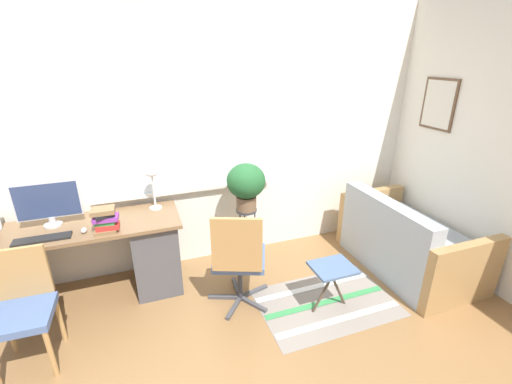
{
  "coord_description": "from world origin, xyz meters",
  "views": [
    {
      "loc": [
        -0.35,
        -2.66,
        2.12
      ],
      "look_at": [
        0.67,
        0.15,
        0.9
      ],
      "focal_mm": 24.0,
      "sensor_mm": 36.0,
      "label": 1
    }
  ],
  "objects_px": {
    "keyboard": "(42,239)",
    "potted_plant": "(246,183)",
    "book_stack": "(105,220)",
    "desk_chair_wooden": "(22,306)",
    "office_chair_swivel": "(239,258)",
    "mouse": "(84,230)",
    "desk_lamp": "(152,179)",
    "plant_stand": "(247,219)",
    "couch_loveseat": "(406,244)",
    "monitor": "(48,203)",
    "folding_stool": "(332,271)"
  },
  "relations": [
    {
      "from": "couch_loveseat",
      "to": "plant_stand",
      "type": "relative_size",
      "value": 2.08
    },
    {
      "from": "desk_lamp",
      "to": "monitor",
      "type": "bearing_deg",
      "value": -175.91
    },
    {
      "from": "potted_plant",
      "to": "folding_stool",
      "type": "distance_m",
      "value": 1.14
    },
    {
      "from": "mouse",
      "to": "couch_loveseat",
      "type": "xyz_separation_m",
      "value": [
        3.0,
        -0.44,
        -0.49
      ]
    },
    {
      "from": "keyboard",
      "to": "mouse",
      "type": "xyz_separation_m",
      "value": [
        0.3,
        0.02,
        0.01
      ]
    },
    {
      "from": "office_chair_swivel",
      "to": "couch_loveseat",
      "type": "xyz_separation_m",
      "value": [
        1.81,
        -0.02,
        -0.21
      ]
    },
    {
      "from": "plant_stand",
      "to": "potted_plant",
      "type": "distance_m",
      "value": 0.39
    },
    {
      "from": "desk_chair_wooden",
      "to": "folding_stool",
      "type": "xyz_separation_m",
      "value": [
        2.34,
        -0.29,
        -0.08
      ]
    },
    {
      "from": "book_stack",
      "to": "potted_plant",
      "type": "relative_size",
      "value": 0.44
    },
    {
      "from": "keyboard",
      "to": "mouse",
      "type": "bearing_deg",
      "value": 4.58
    },
    {
      "from": "book_stack",
      "to": "couch_loveseat",
      "type": "xyz_separation_m",
      "value": [
        2.83,
        -0.39,
        -0.58
      ]
    },
    {
      "from": "potted_plant",
      "to": "folding_stool",
      "type": "relative_size",
      "value": 1.07
    },
    {
      "from": "plant_stand",
      "to": "potted_plant",
      "type": "height_order",
      "value": "potted_plant"
    },
    {
      "from": "keyboard",
      "to": "desk_lamp",
      "type": "height_order",
      "value": "desk_lamp"
    },
    {
      "from": "monitor",
      "to": "keyboard",
      "type": "xyz_separation_m",
      "value": [
        -0.04,
        -0.25,
        -0.2
      ]
    },
    {
      "from": "mouse",
      "to": "desk_lamp",
      "type": "distance_m",
      "value": 0.71
    },
    {
      "from": "book_stack",
      "to": "office_chair_swivel",
      "type": "relative_size",
      "value": 0.22
    },
    {
      "from": "mouse",
      "to": "desk_lamp",
      "type": "xyz_separation_m",
      "value": [
        0.59,
        0.28,
        0.27
      ]
    },
    {
      "from": "desk_chair_wooden",
      "to": "office_chair_swivel",
      "type": "height_order",
      "value": "office_chair_swivel"
    },
    {
      "from": "monitor",
      "to": "keyboard",
      "type": "relative_size",
      "value": 1.21
    },
    {
      "from": "mouse",
      "to": "book_stack",
      "type": "relative_size",
      "value": 0.36
    },
    {
      "from": "desk_lamp",
      "to": "plant_stand",
      "type": "bearing_deg",
      "value": -9.71
    },
    {
      "from": "mouse",
      "to": "potted_plant",
      "type": "bearing_deg",
      "value": 5.39
    },
    {
      "from": "mouse",
      "to": "office_chair_swivel",
      "type": "xyz_separation_m",
      "value": [
        1.2,
        -0.42,
        -0.28
      ]
    },
    {
      "from": "mouse",
      "to": "desk_chair_wooden",
      "type": "relative_size",
      "value": 0.09
    },
    {
      "from": "keyboard",
      "to": "desk_chair_wooden",
      "type": "relative_size",
      "value": 0.49
    },
    {
      "from": "desk_chair_wooden",
      "to": "couch_loveseat",
      "type": "distance_m",
      "value": 3.42
    },
    {
      "from": "office_chair_swivel",
      "to": "potted_plant",
      "type": "height_order",
      "value": "potted_plant"
    },
    {
      "from": "desk_lamp",
      "to": "plant_stand",
      "type": "xyz_separation_m",
      "value": [
        0.86,
        -0.15,
        -0.49
      ]
    },
    {
      "from": "desk_chair_wooden",
      "to": "plant_stand",
      "type": "relative_size",
      "value": 1.28
    },
    {
      "from": "potted_plant",
      "to": "folding_stool",
      "type": "xyz_separation_m",
      "value": [
        0.48,
        -0.87,
        -0.56
      ]
    },
    {
      "from": "mouse",
      "to": "plant_stand",
      "type": "distance_m",
      "value": 1.47
    },
    {
      "from": "plant_stand",
      "to": "potted_plant",
      "type": "bearing_deg",
      "value": 180.0
    },
    {
      "from": "book_stack",
      "to": "desk_chair_wooden",
      "type": "bearing_deg",
      "value": -146.04
    },
    {
      "from": "office_chair_swivel",
      "to": "plant_stand",
      "type": "bearing_deg",
      "value": -92.97
    },
    {
      "from": "potted_plant",
      "to": "desk_chair_wooden",
      "type": "bearing_deg",
      "value": -162.74
    },
    {
      "from": "mouse",
      "to": "plant_stand",
      "type": "bearing_deg",
      "value": 5.39
    },
    {
      "from": "mouse",
      "to": "office_chair_swivel",
      "type": "relative_size",
      "value": 0.08
    },
    {
      "from": "monitor",
      "to": "folding_stool",
      "type": "relative_size",
      "value": 1.14
    },
    {
      "from": "keyboard",
      "to": "desk_chair_wooden",
      "type": "xyz_separation_m",
      "value": [
        -0.11,
        -0.42,
        -0.3
      ]
    },
    {
      "from": "desk_chair_wooden",
      "to": "folding_stool",
      "type": "relative_size",
      "value": 1.93
    },
    {
      "from": "monitor",
      "to": "office_chair_swivel",
      "type": "bearing_deg",
      "value": -23.84
    },
    {
      "from": "book_stack",
      "to": "office_chair_swivel",
      "type": "xyz_separation_m",
      "value": [
        1.02,
        -0.37,
        -0.37
      ]
    },
    {
      "from": "keyboard",
      "to": "potted_plant",
      "type": "bearing_deg",
      "value": 5.25
    },
    {
      "from": "book_stack",
      "to": "couch_loveseat",
      "type": "bearing_deg",
      "value": -7.92
    },
    {
      "from": "monitor",
      "to": "keyboard",
      "type": "bearing_deg",
      "value": -99.01
    },
    {
      "from": "desk_lamp",
      "to": "keyboard",
      "type": "bearing_deg",
      "value": -160.96
    },
    {
      "from": "keyboard",
      "to": "folding_stool",
      "type": "relative_size",
      "value": 0.94
    },
    {
      "from": "desk_lamp",
      "to": "desk_chair_wooden",
      "type": "xyz_separation_m",
      "value": [
        -1.0,
        -0.72,
        -0.58
      ]
    },
    {
      "from": "desk_lamp",
      "to": "mouse",
      "type": "bearing_deg",
      "value": -154.46
    }
  ]
}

